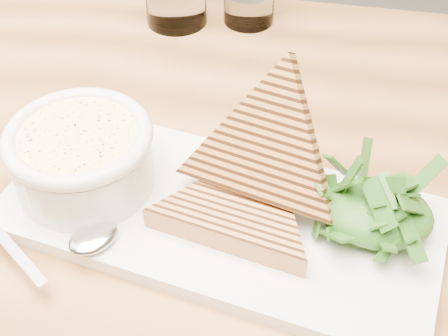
# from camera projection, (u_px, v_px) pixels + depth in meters

# --- Properties ---
(table_top) EXTENTS (1.11, 0.76, 0.04)m
(table_top) POSITION_uv_depth(u_px,v_px,m) (119.00, 176.00, 0.64)
(table_top) COLOR #A66C39
(table_top) RESTS_ON ground
(platter) EXTENTS (0.42, 0.23, 0.02)m
(platter) POSITION_uv_depth(u_px,v_px,m) (219.00, 216.00, 0.57)
(platter) COLOR white
(platter) RESTS_ON table_top
(soup_bowl) EXTENTS (0.13, 0.13, 0.05)m
(soup_bowl) POSITION_uv_depth(u_px,v_px,m) (83.00, 163.00, 0.57)
(soup_bowl) COLOR white
(soup_bowl) RESTS_ON platter
(soup) EXTENTS (0.11, 0.11, 0.01)m
(soup) POSITION_uv_depth(u_px,v_px,m) (78.00, 138.00, 0.55)
(soup) COLOR #F3E592
(soup) RESTS_ON soup_bowl
(bowl_rim) EXTENTS (0.13, 0.13, 0.01)m
(bowl_rim) POSITION_uv_depth(u_px,v_px,m) (78.00, 136.00, 0.55)
(bowl_rim) COLOR white
(bowl_rim) RESTS_ON soup_bowl
(sandwich_flat) EXTENTS (0.20, 0.20, 0.02)m
(sandwich_flat) POSITION_uv_depth(u_px,v_px,m) (240.00, 209.00, 0.55)
(sandwich_flat) COLOR #B5793D
(sandwich_flat) RESTS_ON platter
(sandwich_lean) EXTENTS (0.21, 0.21, 0.19)m
(sandwich_lean) POSITION_uv_depth(u_px,v_px,m) (266.00, 149.00, 0.54)
(sandwich_lean) COLOR #B5793D
(sandwich_lean) RESTS_ON sandwich_flat
(salad_base) EXTENTS (0.10, 0.08, 0.04)m
(salad_base) POSITION_uv_depth(u_px,v_px,m) (376.00, 213.00, 0.54)
(salad_base) COLOR #1B4413
(salad_base) RESTS_ON platter
(arugula_pile) EXTENTS (0.11, 0.10, 0.05)m
(arugula_pile) POSITION_uv_depth(u_px,v_px,m) (378.00, 206.00, 0.53)
(arugula_pile) COLOR #346E1D
(arugula_pile) RESTS_ON platter
(spoon_bowl) EXTENTS (0.05, 0.06, 0.01)m
(spoon_bowl) POSITION_uv_depth(u_px,v_px,m) (93.00, 237.00, 0.53)
(spoon_bowl) COLOR silver
(spoon_bowl) RESTS_ON platter
(spoon_handle) EXTENTS (0.10, 0.07, 0.00)m
(spoon_handle) POSITION_uv_depth(u_px,v_px,m) (8.00, 244.00, 0.53)
(spoon_handle) COLOR silver
(spoon_handle) RESTS_ON platter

